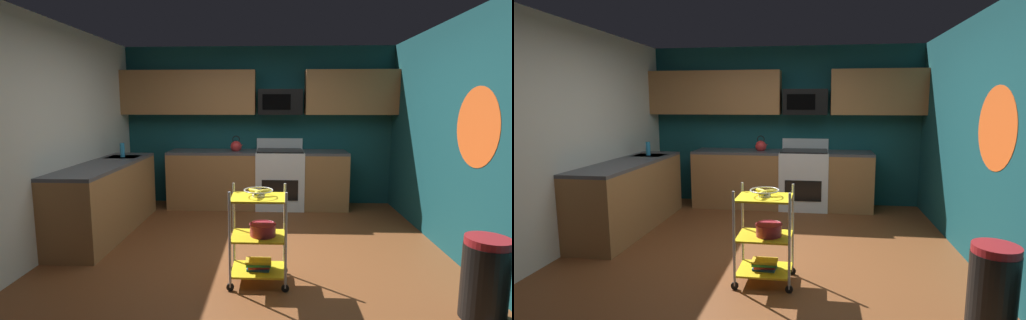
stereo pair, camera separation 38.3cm
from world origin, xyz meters
TOP-DOWN VIEW (x-y plane):
  - floor at (0.00, 0.00)m, footprint 4.40×4.80m
  - wall_back at (0.00, 2.43)m, footprint 4.52×0.06m
  - wall_left at (-2.23, 0.00)m, footprint 0.06×4.80m
  - wall_right at (2.23, 0.00)m, footprint 0.06×4.80m
  - wall_flower_decal at (2.20, -0.24)m, footprint 0.00×0.78m
  - counter_run at (-0.82, 1.52)m, footprint 3.63×2.71m
  - oven_range at (0.36, 2.10)m, footprint 0.76×0.65m
  - upper_cabinets at (-0.08, 2.24)m, footprint 4.40×0.33m
  - microwave at (0.36, 2.21)m, footprint 0.70×0.39m
  - rolling_cart at (0.12, -0.58)m, footprint 0.57×0.40m
  - fruit_bowl at (0.12, -0.58)m, footprint 0.27×0.27m
  - mixing_bowl_large at (0.16, -0.58)m, footprint 0.25×0.25m
  - book_stack at (0.12, -0.58)m, footprint 0.24×0.17m
  - kettle at (-0.35, 2.10)m, footprint 0.21×0.18m
  - dish_soap_bottle at (-1.90, 1.32)m, footprint 0.06×0.06m
  - trash_can at (1.90, -1.12)m, footprint 0.34×0.42m

SIDE VIEW (x-z plane):
  - floor at x=0.00m, z-range -0.04..0.00m
  - book_stack at x=0.12m, z-range 0.13..0.22m
  - trash_can at x=1.90m, z-range 0.00..0.66m
  - rolling_cart at x=0.12m, z-range -0.01..0.91m
  - counter_run at x=-0.82m, z-range 0.00..0.92m
  - oven_range at x=0.36m, z-range -0.07..1.03m
  - mixing_bowl_large at x=0.16m, z-range 0.46..0.58m
  - fruit_bowl at x=0.12m, z-range 0.84..0.91m
  - kettle at x=-0.35m, z-range 0.86..1.13m
  - dish_soap_bottle at x=-1.90m, z-range 0.92..1.12m
  - wall_back at x=0.00m, z-range 0.00..2.60m
  - wall_left at x=-2.23m, z-range 0.00..2.60m
  - wall_right at x=2.23m, z-range 0.00..2.60m
  - wall_flower_decal at x=2.20m, z-range 1.06..1.84m
  - microwave at x=0.36m, z-range 1.50..1.90m
  - upper_cabinets at x=-0.08m, z-range 1.50..2.20m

